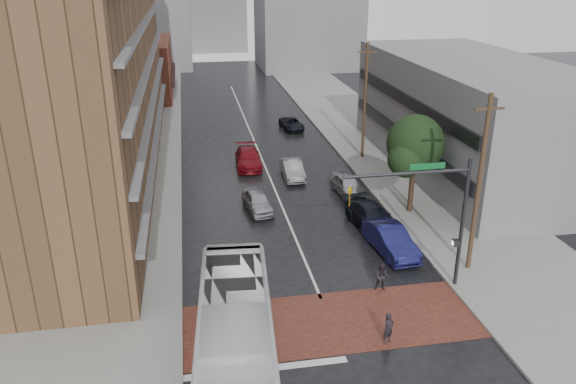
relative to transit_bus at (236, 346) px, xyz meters
name	(u,v)px	position (x,y,z in m)	size (l,w,h in m)	color
ground	(333,328)	(4.81, 2.85, -1.77)	(160.00, 160.00, 0.00)	black
crosswalk	(331,322)	(4.81, 3.35, -1.76)	(14.00, 5.00, 0.02)	brown
sidewalk_west	(127,167)	(-6.69, 27.85, -1.70)	(9.00, 90.00, 0.15)	gray
sidewalk_east	(387,152)	(16.31, 27.85, -1.70)	(9.00, 90.00, 0.15)	gray
storefront_west	(140,68)	(-7.19, 56.85, 1.73)	(8.00, 16.00, 7.00)	brown
building_east	(470,116)	(21.31, 22.85, 2.73)	(11.00, 26.00, 9.00)	slate
street_tree	(415,147)	(13.33, 14.89, 2.96)	(4.20, 4.10, 6.90)	#332319
signal_mast	(438,207)	(10.66, 5.35, 2.96)	(6.50, 0.30, 7.20)	#2D2D33
utility_pole_near	(479,184)	(13.61, 6.85, 3.36)	(1.60, 0.26, 10.00)	#473321
utility_pole_far	(365,101)	(13.61, 26.85, 3.36)	(1.60, 0.26, 10.00)	#473321
transit_bus	(236,346)	(0.00, 0.00, 0.00)	(2.98, 12.74, 3.55)	white
pedestrian_a	(388,328)	(6.94, 1.35, -1.01)	(0.56, 0.37, 1.54)	black
pedestrian_b	(382,277)	(8.12, 5.65, -0.99)	(0.76, 0.60, 1.57)	black
car_travel_a	(257,201)	(3.02, 17.04, -1.09)	(1.61, 4.01, 1.37)	#A8A9B0
car_travel_b	(292,169)	(6.61, 23.00, -1.06)	(1.50, 4.32, 1.42)	#A4A5AB
car_travel_c	(248,158)	(3.43, 26.34, -1.03)	(2.08, 5.12, 1.49)	maroon
suv_travel	(292,124)	(9.16, 37.18, -1.19)	(1.93, 4.18, 1.16)	black
car_parked_near	(391,240)	(10.01, 9.59, -0.97)	(1.71, 4.91, 1.62)	#15164C
car_parked_mid	(372,217)	(10.01, 13.07, -1.03)	(2.08, 5.12, 1.49)	black
car_parked_far	(348,185)	(10.01, 18.85, -1.06)	(1.69, 4.20, 1.43)	#ABAFB3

